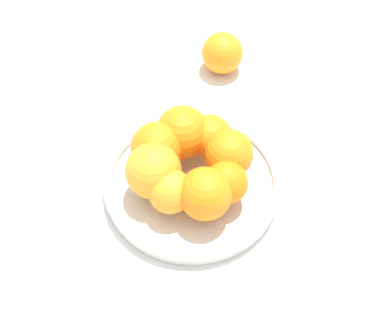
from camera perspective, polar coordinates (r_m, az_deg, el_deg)
ground_plane at (r=0.84m, az=-0.00°, el=-2.87°), size 4.00×4.00×0.00m
fruit_bowl at (r=0.83m, az=-0.00°, el=-2.24°), size 0.27×0.27×0.03m
orange_pile at (r=0.79m, az=-0.49°, el=0.20°), size 0.20×0.19×0.08m
stray_orange at (r=1.00m, az=3.25°, el=11.59°), size 0.08×0.08×0.08m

